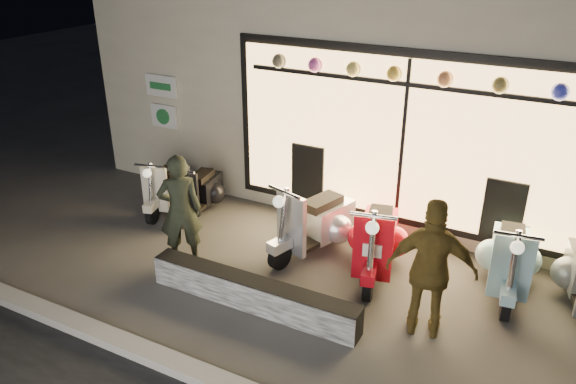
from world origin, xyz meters
name	(u,v)px	position (x,y,z in m)	size (l,w,h in m)	color
ground	(292,285)	(0.00, 0.00, 0.00)	(40.00, 40.00, 0.00)	#383533
kerb	(205,377)	(0.00, -2.00, 0.06)	(40.00, 0.25, 0.12)	slate
shop_building	(413,60)	(0.00, 4.98, 2.10)	(10.20, 6.23, 4.20)	beige
graffiti_barrier	(253,293)	(-0.22, -0.65, 0.20)	(2.84, 0.28, 0.40)	black
scooter_silver	(319,220)	(-0.10, 1.08, 0.45)	(0.81, 1.57, 1.12)	black
scooter_red	(378,238)	(0.83, 0.98, 0.46)	(0.73, 1.60, 1.13)	black
scooter_black	(201,189)	(-2.40, 1.31, 0.37)	(0.54, 1.30, 0.92)	black
scooter_cream	(169,185)	(-2.98, 1.19, 0.38)	(0.64, 1.35, 0.96)	black
scooter_blue	(509,256)	(2.52, 1.35, 0.44)	(0.62, 1.54, 1.09)	black
man	(180,210)	(-1.65, -0.18, 0.82)	(0.60, 0.39, 1.63)	black
woman	(431,270)	(1.82, -0.14, 0.86)	(1.01, 0.42, 1.73)	brown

